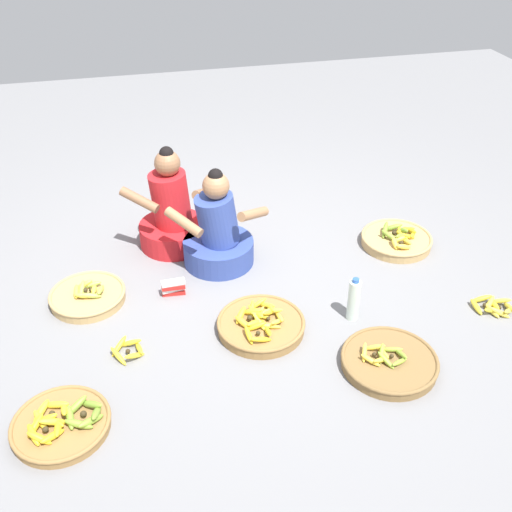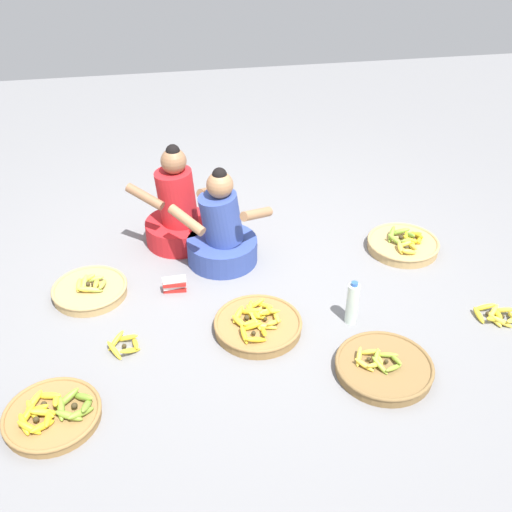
{
  "view_description": "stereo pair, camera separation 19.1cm",
  "coord_description": "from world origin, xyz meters",
  "px_view_note": "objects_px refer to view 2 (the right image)",
  "views": [
    {
      "loc": [
        -0.77,
        -3.36,
        2.56
      ],
      "look_at": [
        0.0,
        -0.2,
        0.35
      ],
      "focal_mm": 42.15,
      "sensor_mm": 36.0,
      "label": 1
    },
    {
      "loc": [
        -0.58,
        -3.4,
        2.56
      ],
      "look_at": [
        0.0,
        -0.2,
        0.35
      ],
      "focal_mm": 42.15,
      "sensor_mm": 36.0,
      "label": 2
    }
  ],
  "objects_px": {
    "banana_basket_front_center": "(90,290)",
    "vendor_woman_front": "(222,233)",
    "loose_bananas_front_right": "(125,345)",
    "vendor_woman_behind": "(178,212)",
    "banana_basket_back_left": "(384,367)",
    "banana_basket_front_left": "(258,324)",
    "banana_basket_near_vendor": "(403,244)",
    "water_bottle": "(352,303)",
    "packet_carton_stack": "(174,285)",
    "banana_basket_back_center": "(52,415)",
    "loose_bananas_mid_right": "(497,315)"
  },
  "relations": [
    {
      "from": "loose_bananas_mid_right",
      "to": "vendor_woman_front",
      "type": "bearing_deg",
      "value": 149.34
    },
    {
      "from": "vendor_woman_front",
      "to": "banana_basket_back_left",
      "type": "relative_size",
      "value": 1.31
    },
    {
      "from": "banana_basket_back_left",
      "to": "banana_basket_front_left",
      "type": "bearing_deg",
      "value": 143.02
    },
    {
      "from": "vendor_woman_behind",
      "to": "water_bottle",
      "type": "bearing_deg",
      "value": -48.88
    },
    {
      "from": "banana_basket_near_vendor",
      "to": "banana_basket_front_center",
      "type": "relative_size",
      "value": 1.06
    },
    {
      "from": "banana_basket_back_center",
      "to": "loose_bananas_front_right",
      "type": "distance_m",
      "value": 0.63
    },
    {
      "from": "vendor_woman_front",
      "to": "banana_basket_front_left",
      "type": "height_order",
      "value": "vendor_woman_front"
    },
    {
      "from": "loose_bananas_mid_right",
      "to": "water_bottle",
      "type": "distance_m",
      "value": 0.97
    },
    {
      "from": "vendor_woman_behind",
      "to": "banana_basket_back_center",
      "type": "relative_size",
      "value": 1.54
    },
    {
      "from": "vendor_woman_front",
      "to": "banana_basket_back_center",
      "type": "bearing_deg",
      "value": -129.28
    },
    {
      "from": "vendor_woman_front",
      "to": "banana_basket_near_vendor",
      "type": "distance_m",
      "value": 1.4
    },
    {
      "from": "banana_basket_near_vendor",
      "to": "banana_basket_back_center",
      "type": "bearing_deg",
      "value": -153.35
    },
    {
      "from": "banana_basket_back_left",
      "to": "banana_basket_near_vendor",
      "type": "xyz_separation_m",
      "value": [
        0.61,
        1.22,
        0.01
      ]
    },
    {
      "from": "banana_basket_front_left",
      "to": "banana_basket_near_vendor",
      "type": "relative_size",
      "value": 1.04
    },
    {
      "from": "banana_basket_back_center",
      "to": "water_bottle",
      "type": "bearing_deg",
      "value": 15.31
    },
    {
      "from": "vendor_woman_behind",
      "to": "banana_basket_front_center",
      "type": "xyz_separation_m",
      "value": [
        -0.66,
        -0.58,
        -0.22
      ]
    },
    {
      "from": "loose_bananas_mid_right",
      "to": "loose_bananas_front_right",
      "type": "height_order",
      "value": "loose_bananas_front_right"
    },
    {
      "from": "banana_basket_back_left",
      "to": "packet_carton_stack",
      "type": "relative_size",
      "value": 3.53
    },
    {
      "from": "banana_basket_front_center",
      "to": "water_bottle",
      "type": "height_order",
      "value": "water_bottle"
    },
    {
      "from": "banana_basket_front_center",
      "to": "water_bottle",
      "type": "distance_m",
      "value": 1.79
    },
    {
      "from": "vendor_woman_behind",
      "to": "packet_carton_stack",
      "type": "distance_m",
      "value": 0.68
    },
    {
      "from": "banana_basket_front_center",
      "to": "loose_bananas_mid_right",
      "type": "relative_size",
      "value": 1.93
    },
    {
      "from": "vendor_woman_front",
      "to": "packet_carton_stack",
      "type": "height_order",
      "value": "vendor_woman_front"
    },
    {
      "from": "vendor_woman_behind",
      "to": "loose_bananas_mid_right",
      "type": "height_order",
      "value": "vendor_woman_behind"
    },
    {
      "from": "banana_basket_near_vendor",
      "to": "banana_basket_front_center",
      "type": "height_order",
      "value": "banana_basket_near_vendor"
    },
    {
      "from": "banana_basket_back_left",
      "to": "packet_carton_stack",
      "type": "height_order",
      "value": "banana_basket_back_left"
    },
    {
      "from": "packet_carton_stack",
      "to": "loose_bananas_front_right",
      "type": "bearing_deg",
      "value": -123.2
    },
    {
      "from": "vendor_woman_front",
      "to": "water_bottle",
      "type": "bearing_deg",
      "value": -49.34
    },
    {
      "from": "banana_basket_near_vendor",
      "to": "water_bottle",
      "type": "height_order",
      "value": "water_bottle"
    },
    {
      "from": "banana_basket_back_left",
      "to": "loose_bananas_mid_right",
      "type": "bearing_deg",
      "value": 20.0
    },
    {
      "from": "banana_basket_front_left",
      "to": "loose_bananas_front_right",
      "type": "relative_size",
      "value": 2.51
    },
    {
      "from": "vendor_woman_behind",
      "to": "vendor_woman_front",
      "type": "bearing_deg",
      "value": -47.7
    },
    {
      "from": "banana_basket_front_center",
      "to": "banana_basket_front_left",
      "type": "bearing_deg",
      "value": -27.92
    },
    {
      "from": "vendor_woman_front",
      "to": "loose_bananas_mid_right",
      "type": "relative_size",
      "value": 2.85
    },
    {
      "from": "vendor_woman_front",
      "to": "banana_basket_front_center",
      "type": "xyz_separation_m",
      "value": [
        -0.96,
        -0.26,
        -0.2
      ]
    },
    {
      "from": "banana_basket_front_left",
      "to": "water_bottle",
      "type": "relative_size",
      "value": 1.79
    },
    {
      "from": "banana_basket_back_center",
      "to": "banana_basket_front_center",
      "type": "xyz_separation_m",
      "value": [
        0.15,
        1.09,
        0.0
      ]
    },
    {
      "from": "banana_basket_near_vendor",
      "to": "vendor_woman_front",
      "type": "bearing_deg",
      "value": 175.82
    },
    {
      "from": "vendor_woman_behind",
      "to": "loose_bananas_mid_right",
      "type": "distance_m",
      "value": 2.38
    },
    {
      "from": "vendor_woman_behind",
      "to": "loose_bananas_mid_right",
      "type": "xyz_separation_m",
      "value": [
        1.97,
        -1.32,
        -0.23
      ]
    },
    {
      "from": "vendor_woman_front",
      "to": "banana_basket_near_vendor",
      "type": "xyz_separation_m",
      "value": [
        1.38,
        -0.1,
        -0.19
      ]
    },
    {
      "from": "water_bottle",
      "to": "packet_carton_stack",
      "type": "xyz_separation_m",
      "value": [
        -1.11,
        0.53,
        -0.09
      ]
    },
    {
      "from": "banana_basket_front_center",
      "to": "loose_bananas_front_right",
      "type": "distance_m",
      "value": 0.64
    },
    {
      "from": "banana_basket_front_left",
      "to": "packet_carton_stack",
      "type": "distance_m",
      "value": 0.71
    },
    {
      "from": "loose_bananas_front_right",
      "to": "water_bottle",
      "type": "relative_size",
      "value": 0.71
    },
    {
      "from": "loose_bananas_front_right",
      "to": "vendor_woman_behind",
      "type": "bearing_deg",
      "value": 69.87
    },
    {
      "from": "vendor_woman_behind",
      "to": "banana_basket_back_left",
      "type": "bearing_deg",
      "value": -56.94
    },
    {
      "from": "banana_basket_front_center",
      "to": "vendor_woman_front",
      "type": "bearing_deg",
      "value": 15.02
    },
    {
      "from": "banana_basket_back_center",
      "to": "banana_basket_back_left",
      "type": "height_order",
      "value": "banana_basket_back_center"
    },
    {
      "from": "banana_basket_back_left",
      "to": "water_bottle",
      "type": "distance_m",
      "value": 0.49
    }
  ]
}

